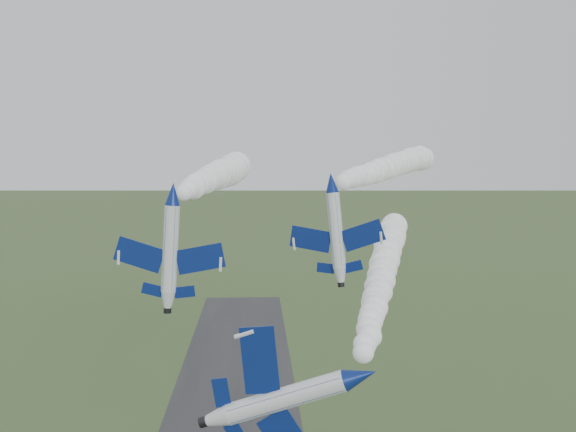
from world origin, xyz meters
name	(u,v)px	position (x,y,z in m)	size (l,w,h in m)	color
jet_lead	(361,376)	(12.03, -3.17, 28.88)	(6.26, 14.42, 11.29)	silver
smoke_trail_jet_lead	(384,267)	(20.46, 30.39, 31.40)	(4.43, 60.76, 4.43)	white
jet_pair_left	(173,194)	(-3.90, 14.61, 41.58)	(11.02, 13.17, 3.27)	silver
smoke_trail_jet_pair_left	(216,176)	(-1.43, 45.08, 42.62)	(5.32, 54.76, 5.32)	white
jet_pair_right	(331,182)	(11.86, 14.76, 42.67)	(9.69, 11.23, 2.90)	silver
smoke_trail_jet_pair_right	(394,166)	(26.31, 51.96, 44.12)	(4.82, 74.33, 4.82)	white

